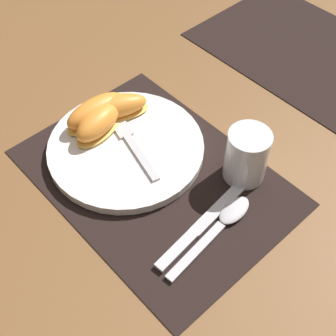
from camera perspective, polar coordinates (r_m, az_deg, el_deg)
name	(u,v)px	position (r m, az deg, el deg)	size (l,w,h in m)	color
ground_plane	(155,178)	(0.78, -1.57, -1.17)	(3.00, 3.00, 0.00)	brown
placemat	(155,177)	(0.78, -1.57, -1.08)	(0.44, 0.31, 0.00)	black
placemat_far	(304,50)	(1.07, 16.30, 13.68)	(0.44, 0.31, 0.00)	black
plate	(127,147)	(0.82, -4.99, 2.58)	(0.27, 0.27, 0.02)	white
juice_glass	(246,158)	(0.76, 9.50, 1.21)	(0.07, 0.07, 0.09)	silver
knife	(200,227)	(0.72, 3.93, -7.15)	(0.04, 0.20, 0.01)	silver
spoon	(224,221)	(0.73, 6.89, -6.39)	(0.04, 0.19, 0.01)	silver
fork	(129,139)	(0.81, -4.77, 3.52)	(0.18, 0.06, 0.00)	silver
citrus_wedge_0	(113,108)	(0.85, -6.78, 7.25)	(0.10, 0.14, 0.04)	#F7C656
citrus_wedge_1	(96,113)	(0.84, -8.81, 6.70)	(0.05, 0.12, 0.05)	#F7C656
citrus_wedge_2	(98,123)	(0.82, -8.48, 5.41)	(0.07, 0.11, 0.04)	#F7C656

